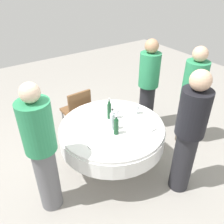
# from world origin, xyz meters

# --- Properties ---
(ground_plane) EXTENTS (10.00, 10.00, 0.00)m
(ground_plane) POSITION_xyz_m (0.00, 0.00, 0.00)
(ground_plane) COLOR gray
(dining_table) EXTENTS (1.43, 1.43, 0.74)m
(dining_table) POSITION_xyz_m (0.00, 0.00, 0.59)
(dining_table) COLOR white
(dining_table) RESTS_ON ground_plane
(bottle_clear_right) EXTENTS (0.07, 0.07, 0.31)m
(bottle_clear_right) POSITION_xyz_m (0.04, 0.07, 0.88)
(bottle_clear_right) COLOR silver
(bottle_clear_right) RESTS_ON dining_table
(bottle_dark_green_outer) EXTENTS (0.06, 0.06, 0.27)m
(bottle_dark_green_outer) POSITION_xyz_m (0.06, 0.18, 0.87)
(bottle_dark_green_outer) COLOR #194728
(bottle_dark_green_outer) RESTS_ON dining_table
(bottle_dark_green_east) EXTENTS (0.06, 0.06, 0.32)m
(bottle_dark_green_east) POSITION_xyz_m (-0.06, -0.16, 0.89)
(bottle_dark_green_east) COLOR #194728
(bottle_dark_green_east) RESTS_ON dining_table
(wine_glass_inner) EXTENTS (0.06, 0.06, 0.13)m
(wine_glass_inner) POSITION_xyz_m (-0.17, -0.11, 0.83)
(wine_glass_inner) COLOR white
(wine_glass_inner) RESTS_ON dining_table
(wine_glass_south) EXTENTS (0.07, 0.07, 0.14)m
(wine_glass_south) POSITION_xyz_m (-0.46, -0.04, 0.84)
(wine_glass_south) COLOR white
(wine_glass_south) RESTS_ON dining_table
(plate_west) EXTENTS (0.26, 0.26, 0.02)m
(plate_west) POSITION_xyz_m (-0.30, 0.06, 0.75)
(plate_west) COLOR white
(plate_west) RESTS_ON dining_table
(plate_far) EXTENTS (0.22, 0.22, 0.02)m
(plate_far) POSITION_xyz_m (0.05, -0.37, 0.75)
(plate_far) COLOR white
(plate_far) RESTS_ON dining_table
(plate_north) EXTENTS (0.20, 0.20, 0.02)m
(plate_north) POSITION_xyz_m (0.38, 0.23, 0.75)
(plate_north) COLOR white
(plate_north) RESTS_ON dining_table
(plate_front) EXTENTS (0.20, 0.20, 0.02)m
(plate_front) POSITION_xyz_m (0.02, 0.48, 0.75)
(plate_front) COLOR white
(plate_front) RESTS_ON dining_table
(knife_outer) EXTENTS (0.15, 0.13, 0.00)m
(knife_outer) POSITION_xyz_m (0.08, -0.07, 0.74)
(knife_outer) COLOR silver
(knife_outer) RESTS_ON dining_table
(knife_east) EXTENTS (0.15, 0.13, 0.00)m
(knife_east) POSITION_xyz_m (0.33, -0.44, 0.74)
(knife_east) COLOR silver
(knife_east) RESTS_ON dining_table
(spoon_inner) EXTENTS (0.17, 0.10, 0.00)m
(spoon_inner) POSITION_xyz_m (0.33, -0.08, 0.74)
(spoon_inner) COLOR silver
(spoon_inner) RESTS_ON dining_table
(folded_napkin) EXTENTS (0.15, 0.15, 0.02)m
(folded_napkin) POSITION_xyz_m (-0.36, 0.34, 0.75)
(folded_napkin) COLOR white
(folded_napkin) RESTS_ON dining_table
(person_right) EXTENTS (0.34, 0.34, 1.67)m
(person_right) POSITION_xyz_m (0.99, 0.11, 0.88)
(person_right) COLOR slate
(person_right) RESTS_ON ground_plane
(person_outer) EXTENTS (0.34, 0.34, 1.68)m
(person_outer) POSITION_xyz_m (-0.53, 0.81, 0.89)
(person_outer) COLOR #26262B
(person_outer) RESTS_ON ground_plane
(person_east) EXTENTS (0.34, 0.34, 1.63)m
(person_east) POSITION_xyz_m (-1.35, 0.19, 0.85)
(person_east) COLOR #4C3F33
(person_east) RESTS_ON ground_plane
(person_inner) EXTENTS (0.34, 0.34, 1.61)m
(person_inner) POSITION_xyz_m (-1.09, -0.51, 0.84)
(person_inner) COLOR #26262B
(person_inner) RESTS_ON ground_plane
(chair_rear) EXTENTS (0.42, 0.42, 0.87)m
(chair_rear) POSITION_xyz_m (0.04, -0.96, 0.52)
(chair_rear) COLOR brown
(chair_rear) RESTS_ON ground_plane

